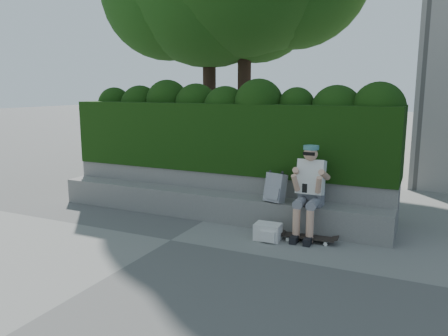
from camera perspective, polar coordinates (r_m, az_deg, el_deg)
The scene contains 8 objects.
ground at distance 6.58m, azimuth -6.97°, elevation -9.33°, with size 80.00×80.00×0.00m, color slate.
bench_ledge at distance 7.55m, azimuth -1.95°, elevation -4.88°, with size 6.00×0.45×0.45m, color gray.
planter_wall at distance 7.92m, azimuth -0.38°, elevation -3.02°, with size 6.00×0.50×0.75m, color gray.
hedge at distance 7.96m, azimuth 0.31°, elevation 4.17°, with size 6.00×1.00×1.20m, color black.
person at distance 6.64m, azimuth 11.11°, elevation -2.50°, with size 0.40×0.76×1.38m.
skateboard at distance 6.57m, azimuth 10.84°, elevation -8.85°, with size 0.80×0.25×0.08m.
backpack_plaid at distance 6.89m, azimuth 6.73°, elevation -2.57°, with size 0.31×0.16×0.45m, color #B5B4BA.
backpack_ground at distance 6.55m, azimuth 5.75°, elevation -8.27°, with size 0.38×0.27×0.24m, color silver.
Camera 1 is at (3.33, -5.22, 2.21)m, focal length 35.00 mm.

